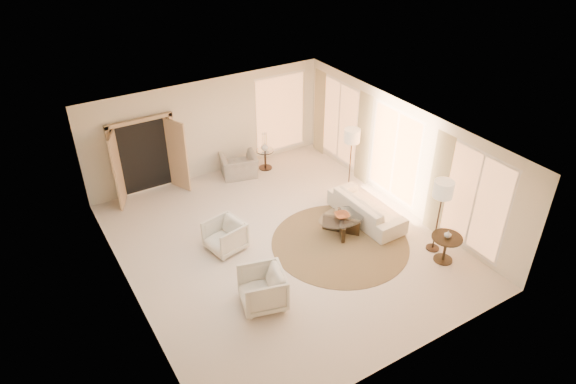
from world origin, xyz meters
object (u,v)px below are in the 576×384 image
coffee_table (341,223)px  side_vase (265,147)px  armchair_right (262,287)px  floor_lamp_far (443,192)px  sofa (366,208)px  accent_chair (239,162)px  bowl (342,216)px  end_vase (448,234)px  armchair_left (225,235)px  floor_lamp_near (352,138)px  end_table (446,244)px  side_table (265,157)px

coffee_table → side_vase: bearing=90.1°
armchair_right → floor_lamp_far: size_ratio=0.49×
sofa → accent_chair: (-1.75, 3.60, 0.12)m
bowl → end_vase: end_vase is taller
armchair_left → floor_lamp_near: size_ratio=0.46×
end_table → bowl: bearing=123.2°
floor_lamp_far → end_vase: (-0.10, -0.43, -0.82)m
armchair_left → end_table: 4.97m
armchair_left → armchair_right: 2.03m
floor_lamp_far → armchair_right: bearing=173.6°
bowl → accent_chair: bearing=103.1°
armchair_right → bowl: 3.03m
sofa → floor_lamp_far: (0.57, -1.77, 1.23)m
floor_lamp_far → end_vase: bearing=-103.4°
armchair_right → accent_chair: (1.94, 4.89, -0.01)m
bowl → side_table: bearing=90.1°
accent_chair → end_vase: 6.22m
side_table → bowl: size_ratio=1.68×
armchair_left → end_vase: (4.02, -2.93, 0.32)m
accent_chair → floor_lamp_far: (2.32, -5.37, 1.11)m
armchair_left → end_vase: bearing=42.4°
sofa → side_vase: (-0.88, 3.60, 0.39)m
side_vase → armchair_right: bearing=-119.8°
sofa → accent_chair: 4.00m
armchair_left → floor_lamp_far: size_ratio=0.45×
sofa → armchair_left: (-3.55, 0.73, 0.09)m
end_table → bowl: (-1.34, 2.06, 0.05)m
bowl → end_vase: size_ratio=2.11×
sofa → side_table: sofa is taller
floor_lamp_near → end_vase: bearing=-91.6°
side_table → floor_lamp_far: 5.69m
side_table → floor_lamp_near: floor_lamp_near is taller
floor_lamp_near → floor_lamp_far: size_ratio=0.97×
end_vase → side_vase: bearing=103.1°
armchair_right → end_table: armchair_right is taller
sofa → floor_lamp_near: bearing=-22.6°
bowl → side_vase: side_vase is taller
armchair_right → floor_lamp_near: floor_lamp_near is taller
armchair_right → accent_chair: size_ratio=0.90×
side_vase → floor_lamp_far: bearing=-74.9°
sofa → accent_chair: size_ratio=2.18×
coffee_table → bowl: 0.21m
armchair_right → end_table: size_ratio=1.31×
accent_chair → bowl: accent_chair is taller
side_table → floor_lamp_near: size_ratio=0.34×
end_vase → side_vase: size_ratio=0.68×
coffee_table → side_table: (-0.01, 3.75, 0.08)m
end_table → accent_chair: bearing=110.9°
floor_lamp_near → end_table: bearing=-91.6°
armchair_right → end_vase: (4.15, -0.91, 0.28)m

